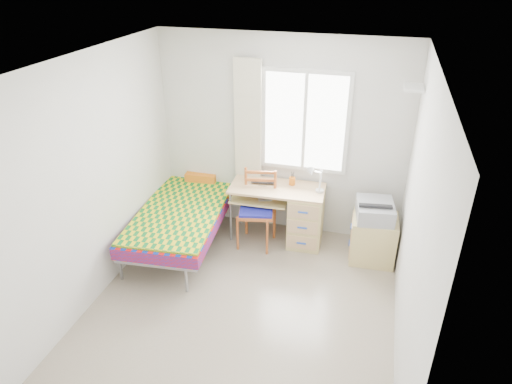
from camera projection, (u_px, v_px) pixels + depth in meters
floor at (242, 306)px, 4.96m from camera, size 3.50×3.50×0.00m
ceiling at (238, 64)px, 3.75m from camera, size 3.50×3.50×0.00m
wall_back at (281, 138)px, 5.84m from camera, size 3.20×0.00×3.20m
wall_left at (93, 182)px, 4.73m from camera, size 0.00×3.50×3.50m
wall_right at (415, 226)px, 3.97m from camera, size 0.00×3.50×3.50m
window at (305, 122)px, 5.63m from camera, size 1.10×0.04×1.30m
curtain at (248, 126)px, 5.81m from camera, size 0.35×0.05×1.70m
floating_shelf at (414, 88)px, 4.79m from camera, size 0.20×0.32×0.03m
bed at (187, 207)px, 5.96m from camera, size 1.19×2.25×0.94m
desk at (301, 214)px, 5.90m from camera, size 1.23×0.60×0.75m
chair at (258, 205)px, 5.81m from camera, size 0.51×0.51×1.00m
cabinet at (373, 239)px, 5.60m from camera, size 0.56×0.50×0.58m
printer at (375, 210)px, 5.43m from camera, size 0.49×0.55×0.21m
laptop at (263, 183)px, 5.88m from camera, size 0.35×0.25×0.03m
pen_cup at (292, 181)px, 5.86m from camera, size 0.10×0.10×0.10m
task_lamp at (314, 177)px, 5.51m from camera, size 0.22×0.32×0.40m
book at (258, 197)px, 5.92m from camera, size 0.24×0.28×0.02m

